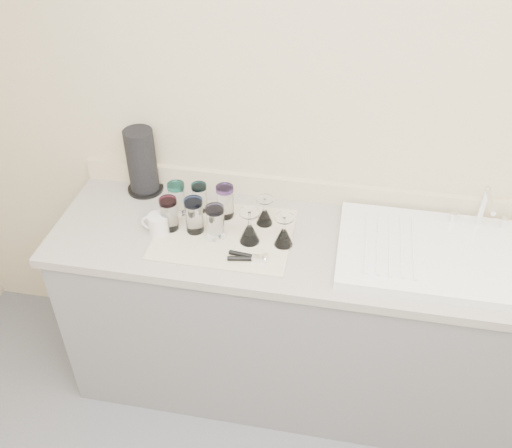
% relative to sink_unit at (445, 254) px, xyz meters
% --- Properties ---
extents(room_envelope, '(3.54, 3.50, 2.52)m').
position_rel_sink_unit_xyz_m(room_envelope, '(-0.55, -1.20, 0.64)').
color(room_envelope, '#59595F').
rests_on(room_envelope, ground).
extents(counter_unit, '(2.06, 0.62, 0.90)m').
position_rel_sink_unit_xyz_m(counter_unit, '(-0.55, -0.00, -0.47)').
color(counter_unit, slate).
rests_on(counter_unit, ground).
extents(sink_unit, '(0.82, 0.50, 0.22)m').
position_rel_sink_unit_xyz_m(sink_unit, '(0.00, 0.00, 0.00)').
color(sink_unit, white).
rests_on(sink_unit, counter_unit).
extents(dish_towel, '(0.55, 0.42, 0.01)m').
position_rel_sink_unit_xyz_m(dish_towel, '(-0.87, -0.02, -0.02)').
color(dish_towel, silver).
rests_on(dish_towel, counter_unit).
extents(tumbler_teal, '(0.07, 0.07, 0.14)m').
position_rel_sink_unit_xyz_m(tumbler_teal, '(-1.10, 0.08, 0.06)').
color(tumbler_teal, white).
rests_on(tumbler_teal, dish_towel).
extents(tumbler_cyan, '(0.07, 0.07, 0.13)m').
position_rel_sink_unit_xyz_m(tumbler_cyan, '(-1.01, 0.11, 0.05)').
color(tumbler_cyan, white).
rests_on(tumbler_cyan, dish_towel).
extents(tumbler_purple, '(0.07, 0.07, 0.15)m').
position_rel_sink_unit_xyz_m(tumbler_purple, '(-0.89, 0.09, 0.06)').
color(tumbler_purple, white).
rests_on(tumbler_purple, dish_towel).
extents(tumbler_magenta, '(0.07, 0.07, 0.14)m').
position_rel_sink_unit_xyz_m(tumbler_magenta, '(-1.10, -0.03, 0.06)').
color(tumbler_magenta, white).
rests_on(tumbler_magenta, dish_towel).
extents(tumbler_blue, '(0.08, 0.08, 0.15)m').
position_rel_sink_unit_xyz_m(tumbler_blue, '(-0.99, -0.02, 0.07)').
color(tumbler_blue, white).
rests_on(tumbler_blue, dish_towel).
extents(tumbler_lavender, '(0.07, 0.07, 0.15)m').
position_rel_sink_unit_xyz_m(tumbler_lavender, '(-0.90, -0.05, 0.06)').
color(tumbler_lavender, white).
rests_on(tumbler_lavender, dish_towel).
extents(goblet_back_left, '(0.07, 0.07, 0.12)m').
position_rel_sink_unit_xyz_m(goblet_back_left, '(-0.72, 0.08, 0.03)').
color(goblet_back_left, white).
rests_on(goblet_back_left, dish_towel).
extents(goblet_front_left, '(0.08, 0.08, 0.15)m').
position_rel_sink_unit_xyz_m(goblet_front_left, '(-0.76, -0.05, 0.04)').
color(goblet_front_left, white).
rests_on(goblet_front_left, dish_towel).
extents(goblet_front_right, '(0.08, 0.08, 0.14)m').
position_rel_sink_unit_xyz_m(goblet_front_right, '(-0.63, -0.04, 0.03)').
color(goblet_front_right, white).
rests_on(goblet_front_right, dish_towel).
extents(can_opener, '(0.15, 0.06, 0.02)m').
position_rel_sink_unit_xyz_m(can_opener, '(-0.75, -0.16, -0.00)').
color(can_opener, silver).
rests_on(can_opener, dish_towel).
extents(white_mug, '(0.12, 0.09, 0.09)m').
position_rel_sink_unit_xyz_m(white_mug, '(-1.14, -0.06, 0.02)').
color(white_mug, silver).
rests_on(white_mug, counter_unit).
extents(paper_towel_roll, '(0.16, 0.16, 0.30)m').
position_rel_sink_unit_xyz_m(paper_towel_roll, '(-1.30, 0.23, 0.13)').
color(paper_towel_roll, black).
rests_on(paper_towel_roll, counter_unit).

